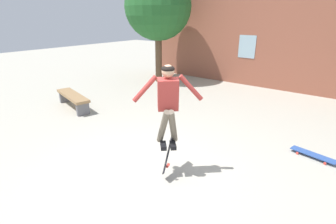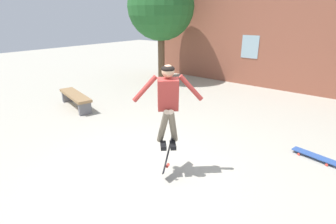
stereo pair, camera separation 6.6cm
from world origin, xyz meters
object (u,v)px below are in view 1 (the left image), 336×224
at_px(skater, 168,99).
at_px(skateboard_resting, 313,155).
at_px(tree_left, 158,7).
at_px(park_bench, 73,98).
at_px(skateboard_flipping, 169,151).

bearing_deg(skater, skateboard_resting, 96.02).
xyz_separation_m(tree_left, skateboard_resting, (6.81, -3.21, -3.02)).
height_order(tree_left, park_bench, tree_left).
relative_size(park_bench, skateboard_resting, 2.08).
distance_m(park_bench, skateboard_resting, 6.74).
relative_size(tree_left, skateboard_flipping, 6.19).
height_order(park_bench, skateboard_resting, park_bench).
bearing_deg(park_bench, skateboard_flipping, 1.39).
height_order(skateboard_flipping, skateboard_resting, skateboard_flipping).
xyz_separation_m(tree_left, skater, (4.81, -5.51, -1.64)).
bearing_deg(skateboard_flipping, park_bench, -122.01).
height_order(park_bench, skater, skater).
distance_m(skater, skateboard_flipping, 0.99).
distance_m(park_bench, skateboard_flipping, 4.73).
distance_m(tree_left, park_bench, 5.23).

